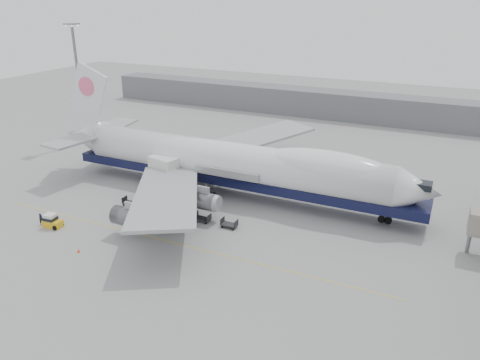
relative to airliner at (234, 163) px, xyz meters
The scene contains 14 objects.
ground 13.27m from the airliner, 93.08° to the right, with size 260.00×260.00×0.00m, color gray.
apron_line 18.87m from the airliner, 92.05° to the right, with size 60.00×0.15×0.01m, color gold.
hangar 59.01m from the airliner, 100.40° to the left, with size 110.00×8.00×7.00m, color slate.
floodlight_mast 45.14m from the airliner, 164.28° to the left, with size 2.40×2.40×25.43m.
airliner is the anchor object (origin of this frame).
catering_truck 11.91m from the airliner, 160.65° to the right, with size 5.70×4.50×6.15m.
baggage_tug 28.83m from the airliner, 130.87° to the right, with size 2.81×1.69×1.97m.
ground_worker 30.22m from the airliner, 133.37° to the right, with size 0.65×0.43×1.78m, color black.
traffic_cone 27.86m from the airliner, 111.83° to the right, with size 0.36×0.36×0.54m.
dolly_0 17.68m from the airliner, 139.98° to the right, with size 2.30×1.35×1.30m.
dolly_1 14.79m from the airliner, 128.34° to the right, with size 2.30×1.35×1.30m.
dolly_2 12.75m from the airliner, 111.36° to the right, with size 2.30×1.35×1.30m.
dolly_3 12.02m from the airliner, 89.50° to the right, with size 2.30×1.35×1.30m.
dolly_4 12.82m from the airliner, 67.78° to the right, with size 2.30×1.35×1.30m.
Camera 1 is at (31.84, -52.13, 31.25)m, focal length 35.00 mm.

